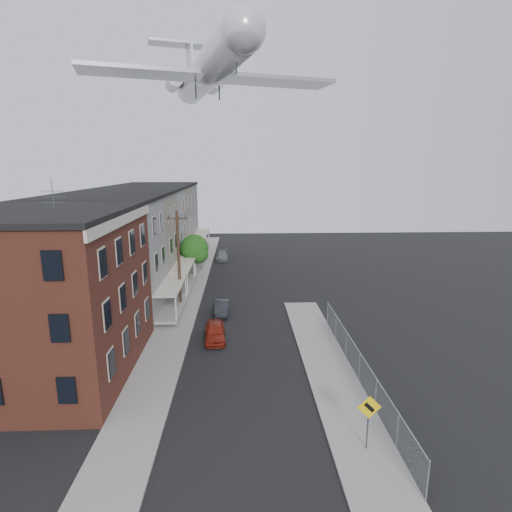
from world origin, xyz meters
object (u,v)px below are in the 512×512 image
(utility_pole, at_px, (179,259))
(car_far, at_px, (222,256))
(airplane, at_px, (208,70))
(warning_sign, at_px, (369,414))
(street_tree, at_px, (195,250))
(car_near, at_px, (215,332))
(car_mid, at_px, (222,308))

(utility_pole, height_order, car_far, utility_pole)
(airplane, bearing_deg, warning_sign, -70.99)
(utility_pole, bearing_deg, warning_sign, -59.52)
(utility_pole, bearing_deg, airplane, 67.55)
(street_tree, xyz_separation_m, airplane, (2.21, -3.79, 18.16))
(warning_sign, distance_m, airplane, 33.12)
(car_near, xyz_separation_m, airplane, (-1.00, 12.86, 20.96))
(street_tree, bearing_deg, warning_sign, -69.42)
(utility_pole, bearing_deg, car_mid, -20.53)
(car_near, relative_size, car_far, 0.96)
(warning_sign, height_order, car_mid, warning_sign)
(car_near, height_order, car_far, car_near)
(warning_sign, distance_m, utility_pole, 22.25)
(warning_sign, relative_size, airplane, 0.11)
(utility_pole, bearing_deg, car_far, 81.52)
(utility_pole, xyz_separation_m, airplane, (2.53, 6.13, 16.94))
(car_near, xyz_separation_m, car_mid, (0.27, 5.31, -0.07))
(street_tree, distance_m, airplane, 18.68)
(street_tree, bearing_deg, utility_pole, -91.89)
(car_near, bearing_deg, car_far, 87.27)
(warning_sign, xyz_separation_m, utility_pole, (-11.20, 19.03, 2.79))
(car_mid, relative_size, airplane, 0.13)
(car_far, height_order, airplane, airplane)
(utility_pole, bearing_deg, car_near, -62.33)
(car_near, bearing_deg, airplane, 90.33)
(warning_sign, bearing_deg, airplane, 109.01)
(utility_pole, xyz_separation_m, car_near, (3.53, -6.73, -4.03))
(utility_pole, height_order, street_tree, utility_pole)
(street_tree, distance_m, car_mid, 12.21)
(car_near, relative_size, car_mid, 1.09)
(warning_sign, relative_size, car_mid, 0.81)
(warning_sign, xyz_separation_m, car_near, (-7.67, 12.29, -1.24))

